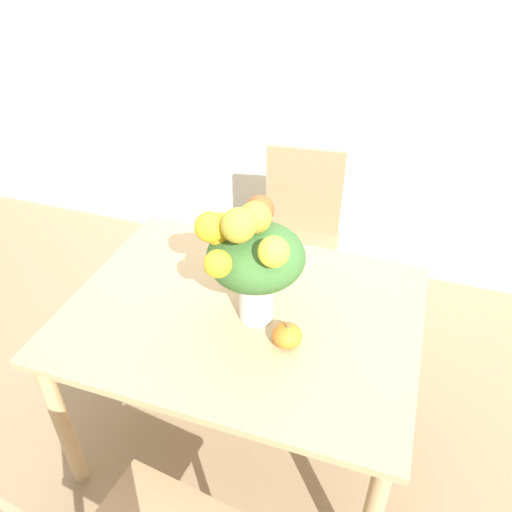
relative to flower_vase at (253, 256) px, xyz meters
name	(u,v)px	position (x,y,z in m)	size (l,w,h in m)	color
ground_plane	(245,431)	(-0.05, 0.03, -1.00)	(12.00, 12.00, 0.00)	#8E7556
wall_back	(336,40)	(-0.05, 1.47, 0.35)	(8.00, 0.06, 2.70)	silver
dining_table	(243,328)	(-0.05, 0.03, -0.37)	(1.26, 0.95, 0.73)	tan
flower_vase	(253,256)	(0.00, 0.00, 0.00)	(0.33, 0.38, 0.49)	silver
pumpkin	(287,336)	(0.15, -0.09, -0.23)	(0.10, 0.10, 0.09)	orange
dining_chair_near_window	(298,239)	(-0.06, 0.89, -0.51)	(0.46, 0.46, 0.94)	#9E7A56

